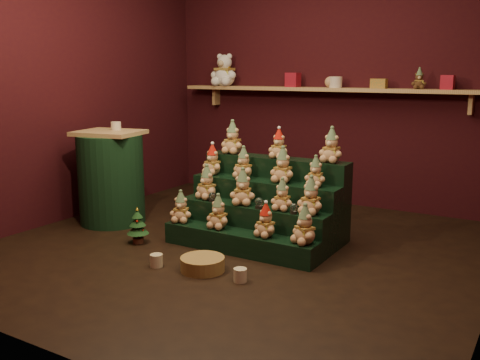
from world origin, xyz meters
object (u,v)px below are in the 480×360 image
Objects in this scene: mug_right at (240,275)px; white_bear at (225,66)px; mini_christmas_tree at (138,226)px; mug_left at (156,260)px; riser_tier_front at (239,242)px; snow_globe_b at (259,203)px; snow_globe_a at (212,197)px; side_table at (111,178)px; wicker_basket at (203,264)px; snow_globe_c at (294,208)px; brown_bear at (419,79)px.

white_bear is (-1.71, 2.46, 1.51)m from mug_right.
mini_christmas_tree is 0.65m from mug_left.
riser_tier_front is 14.66× the size of snow_globe_b.
mug_right is (0.71, -0.69, -0.35)m from snow_globe_a.
white_bear reaches higher than side_table.
side_table is at bearing 147.81° from mug_left.
mini_christmas_tree reaches higher than wicker_basket.
side_table is (-1.57, 0.13, 0.37)m from riser_tier_front.
brown_bear is at bearing 73.52° from snow_globe_c.
riser_tier_front is 16.04× the size of snow_globe_c.
side_table is at bearing 150.64° from mini_christmas_tree.
brown_bear is at bearing 64.46° from snow_globe_b.
riser_tier_front reaches higher than wicker_basket.
white_bear is 2.32m from brown_bear.
snow_globe_a reaches higher than riser_tier_front.
mug_left is (-0.48, -0.77, -0.36)m from snow_globe_b.
mini_christmas_tree is at bearing -142.40° from snow_globe_a.
riser_tier_front is 4.12× the size of wicker_basket.
snow_globe_c reaches higher than snow_globe_a.
mug_right is 0.29× the size of wicker_basket.
snow_globe_a is at bearing 118.21° from wicker_basket.
snow_globe_c is at bearing 55.81° from wicker_basket.
wicker_basket is (0.36, 0.12, 0.00)m from mug_left.
side_table is 2.06m from mug_right.
side_table is 2.73× the size of wicker_basket.
mug_right is at bearing -44.32° from snow_globe_a.
brown_bear reaches higher than snow_globe_c.
riser_tier_front is 2.78m from white_bear.
snow_globe_c is 2.10m from brown_bear.
snow_globe_a is at bearing -9.50° from side_table.
snow_globe_b reaches higher than riser_tier_front.
side_table is at bearing 175.09° from riser_tier_front.
snow_globe_c reaches higher than wicker_basket.
brown_bear is at bearing 53.18° from snow_globe_a.
mini_christmas_tree is 3.11m from brown_bear.
riser_tier_front is at bearing -23.13° from snow_globe_a.
snow_globe_a is 2.33m from white_bear.
mug_right is at bearing -13.31° from mini_christmas_tree.
wicker_basket is at bearing 174.02° from mug_right.
wicker_basket is at bearing 18.18° from mug_left.
mug_right is 3.35m from white_bear.
side_table is 4.55× the size of brown_bear.
snow_globe_a is 1.20m from side_table.
riser_tier_front is 14.22× the size of mug_right.
riser_tier_front is 1.51× the size of side_table.
snow_globe_c is 0.09× the size of side_table.
riser_tier_front is at bearing 87.46° from wicker_basket.
side_table reaches higher than snow_globe_b.
white_bear is at bearing 135.49° from snow_globe_c.
riser_tier_front is at bearing -159.34° from snow_globe_c.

